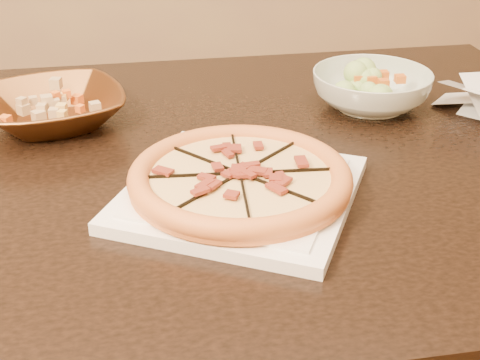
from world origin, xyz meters
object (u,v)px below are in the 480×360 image
Objects in this scene: bronze_bowl at (53,109)px; salad_bowl at (371,90)px; dining_table at (169,208)px; pizza at (240,177)px; plate at (240,192)px.

salad_bowl is at bearing 2.86° from bronze_bowl.
dining_table is at bearing -154.39° from salad_bowl.
salad_bowl reaches higher than pizza.
bronze_bowl reaches higher than plate.
pizza reaches higher than dining_table.
plate is 1.66× the size of bronze_bowl.
dining_table is 0.27m from bronze_bowl.
dining_table is 0.20m from plate.
plate is 1.85× the size of salad_bowl.
pizza is at bearing -44.29° from bronze_bowl.
salad_bowl is at bearing 49.54° from plate.
dining_table is at bearing 126.74° from plate.
plate is at bearing -130.46° from salad_bowl.
bronze_bowl is at bearing 135.72° from plate.
pizza is 1.29× the size of bronze_bowl.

